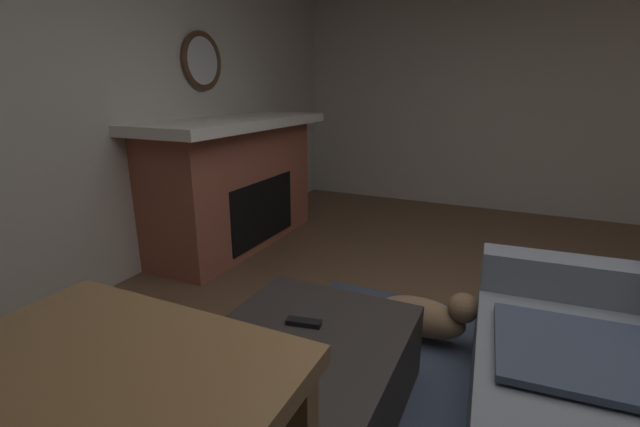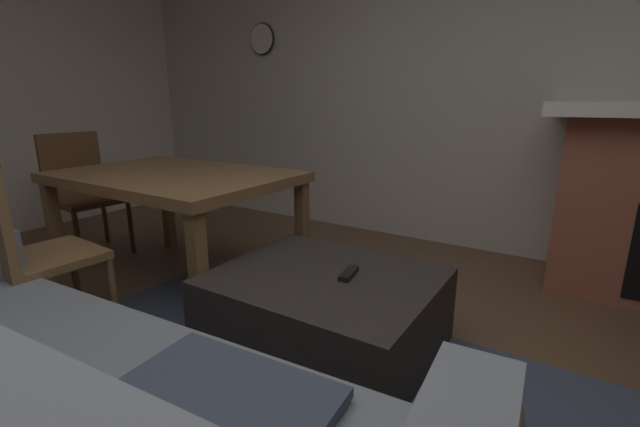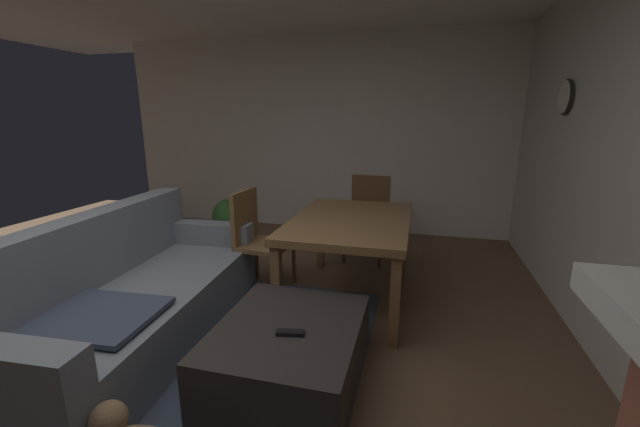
{
  "view_description": "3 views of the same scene",
  "coord_description": "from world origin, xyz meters",
  "views": [
    {
      "loc": [
        1.75,
        0.05,
        1.43
      ],
      "look_at": [
        -0.03,
        -0.79,
        0.84
      ],
      "focal_mm": 24.04,
      "sensor_mm": 36.0,
      "label": 1
    },
    {
      "loc": [
        -0.65,
        0.86,
        1.17
      ],
      "look_at": [
        0.45,
        -0.86,
        0.63
      ],
      "focal_mm": 23.9,
      "sensor_mm": 36.0,
      "label": 2
    },
    {
      "loc": [
        -1.6,
        -1.4,
        1.58
      ],
      "look_at": [
        0.51,
        -0.85,
        1.03
      ],
      "focal_mm": 21.59,
      "sensor_mm": 36.0,
      "label": 3
    }
  ],
  "objects": [
    {
      "name": "floor",
      "position": [
        0.0,
        0.0,
        0.0
      ],
      "size": [
        8.94,
        8.94,
        0.0
      ],
      "primitive_type": "plane",
      "color": "brown"
    },
    {
      "name": "wall_right_window_side",
      "position": [
        3.73,
        0.0,
        1.33
      ],
      "size": [
        0.12,
        5.69,
        2.65
      ],
      "primitive_type": "cube",
      "color": "white",
      "rests_on": "ground"
    },
    {
      "name": "area_rug",
      "position": [
        0.32,
        -0.12,
        0.01
      ],
      "size": [
        2.6,
        2.0,
        0.01
      ],
      "primitive_type": "cube",
      "color": "#3D475B",
      "rests_on": "ground"
    },
    {
      "name": "couch",
      "position": [
        0.46,
        0.53,
        0.32
      ],
      "size": [
        2.25,
        1.06,
        0.92
      ],
      "color": "slate",
      "rests_on": "ground"
    },
    {
      "name": "ottoman_coffee_table",
      "position": [
        0.32,
        -0.7,
        0.19
      ],
      "size": [
        1.0,
        0.83,
        0.39
      ],
      "primitive_type": "cube",
      "color": "#2D2826",
      "rests_on": "ground"
    },
    {
      "name": "tv_remote",
      "position": [
        0.22,
        -0.75,
        0.4
      ],
      "size": [
        0.08,
        0.17,
        0.02
      ],
      "primitive_type": "cube",
      "rotation": [
        0.0,
        0.0,
        0.19
      ],
      "color": "black",
      "rests_on": "ottoman_coffee_table"
    },
    {
      "name": "dining_table",
      "position": [
        1.52,
        -0.86,
        0.66
      ],
      "size": [
        1.45,
        0.98,
        0.74
      ],
      "color": "brown",
      "rests_on": "ground"
    },
    {
      "name": "dining_chair_north",
      "position": [
        1.53,
        0.03,
        0.52
      ],
      "size": [
        0.46,
        0.46,
        0.93
      ],
      "color": "brown",
      "rests_on": "ground"
    },
    {
      "name": "dining_chair_east",
      "position": [
        2.64,
        -0.86,
        0.52
      ],
      "size": [
        0.47,
        0.47,
        0.93
      ],
      "color": "brown",
      "rests_on": "ground"
    },
    {
      "name": "potted_plant",
      "position": [
        2.64,
        0.9,
        0.34
      ],
      "size": [
        0.39,
        0.39,
        0.58
      ],
      "color": "brown",
      "rests_on": "ground"
    },
    {
      "name": "wall_clock",
      "position": [
        2.2,
        -2.56,
        1.74
      ],
      "size": [
        0.29,
        0.03,
        0.29
      ],
      "color": "silver"
    }
  ]
}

